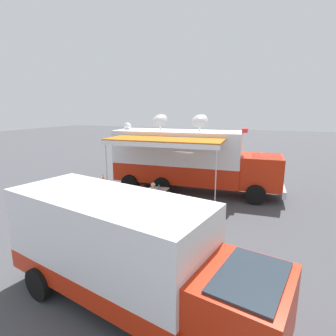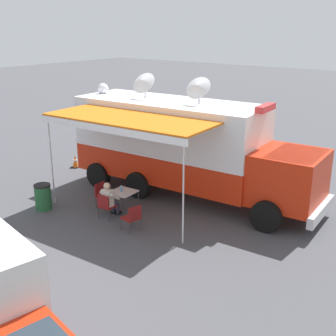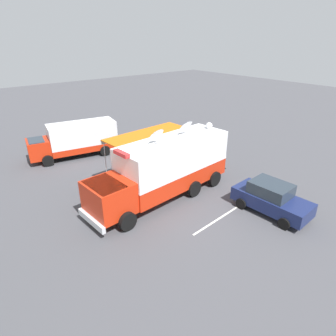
% 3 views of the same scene
% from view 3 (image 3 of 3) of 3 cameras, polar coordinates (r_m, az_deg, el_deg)
% --- Properties ---
extents(ground_plane, '(100.00, 100.00, 0.00)m').
position_cam_3_polar(ground_plane, '(18.45, 1.08, -4.65)').
color(ground_plane, '#47474C').
extents(lot_stripe, '(0.42, 4.80, 0.01)m').
position_cam_3_polar(lot_stripe, '(16.37, 10.74, -9.35)').
color(lot_stripe, silver).
rests_on(lot_stripe, ground).
extents(command_truck, '(5.34, 9.63, 4.53)m').
position_cam_3_polar(command_truck, '(17.13, -0.74, 0.23)').
color(command_truck, red).
rests_on(command_truck, ground).
extents(folding_table, '(0.85, 0.85, 0.73)m').
position_cam_3_polar(folding_table, '(19.95, -3.57, -0.14)').
color(folding_table, silver).
rests_on(folding_table, ground).
extents(water_bottle, '(0.07, 0.07, 0.22)m').
position_cam_3_polar(water_bottle, '(19.92, -3.57, 0.34)').
color(water_bottle, '#4C99D8').
rests_on(water_bottle, folding_table).
extents(folding_chair_at_table, '(0.51, 0.51, 0.87)m').
position_cam_3_polar(folding_chair_at_table, '(20.63, -4.79, 0.21)').
color(folding_chair_at_table, maroon).
rests_on(folding_chair_at_table, ground).
extents(folding_chair_beside_table, '(0.51, 0.51, 0.87)m').
position_cam_3_polar(folding_chair_beside_table, '(20.58, -1.90, 0.23)').
color(folding_chair_beside_table, maroon).
rests_on(folding_chair_beside_table, ground).
extents(folding_chair_spare_by_truck, '(0.55, 0.55, 0.87)m').
position_cam_3_polar(folding_chair_spare_by_truck, '(20.10, -8.12, -0.66)').
color(folding_chair_spare_by_truck, maroon).
rests_on(folding_chair_spare_by_truck, ground).
extents(seated_responder, '(0.68, 0.58, 1.25)m').
position_cam_3_polar(seated_responder, '(20.44, -4.47, 0.40)').
color(seated_responder, silver).
rests_on(seated_responder, ground).
extents(trash_bin, '(0.57, 0.57, 0.91)m').
position_cam_3_polar(trash_bin, '(22.46, -1.07, 2.26)').
color(trash_bin, '#235B33').
rests_on(trash_bin, ground).
extents(traffic_cone, '(0.36, 0.36, 0.58)m').
position_cam_3_polar(traffic_cone, '(21.81, 10.82, 0.57)').
color(traffic_cone, black).
rests_on(traffic_cone, ground).
extents(support_truck, '(3.34, 7.07, 2.70)m').
position_cam_3_polar(support_truck, '(24.52, -17.62, 5.36)').
color(support_truck, white).
rests_on(support_truck, ground).
extents(car_behind_truck, '(4.28, 2.17, 1.76)m').
position_cam_3_polar(car_behind_truck, '(17.00, 19.70, -5.61)').
color(car_behind_truck, navy).
rests_on(car_behind_truck, ground).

